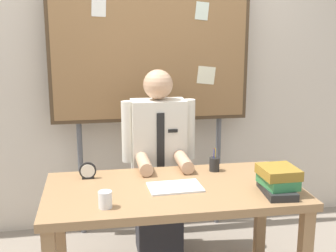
% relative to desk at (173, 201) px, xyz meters
% --- Properties ---
extents(back_wall, '(6.40, 0.08, 2.70)m').
position_rel_desk_xyz_m(back_wall, '(0.00, 1.20, 0.68)').
color(back_wall, beige).
rests_on(back_wall, ground_plane).
extents(desk, '(1.58, 0.82, 0.76)m').
position_rel_desk_xyz_m(desk, '(0.00, 0.00, 0.00)').
color(desk, '#9E754C').
rests_on(desk, ground_plane).
extents(person, '(0.55, 0.56, 1.43)m').
position_rel_desk_xyz_m(person, '(0.00, 0.60, 0.00)').
color(person, '#2D2D33').
rests_on(person, ground_plane).
extents(bulletin_board, '(1.62, 0.09, 2.21)m').
position_rel_desk_xyz_m(bulletin_board, '(0.00, 0.99, 0.90)').
color(bulletin_board, '#4C3823').
rests_on(bulletin_board, ground_plane).
extents(book_stack, '(0.22, 0.31, 0.16)m').
position_rel_desk_xyz_m(book_stack, '(0.60, -0.21, 0.17)').
color(book_stack, '#262626').
rests_on(book_stack, desk).
extents(open_notebook, '(0.34, 0.23, 0.01)m').
position_rel_desk_xyz_m(open_notebook, '(0.01, -0.02, 0.10)').
color(open_notebook, white).
rests_on(open_notebook, desk).
extents(desk_clock, '(0.11, 0.04, 0.11)m').
position_rel_desk_xyz_m(desk_clock, '(-0.52, 0.25, 0.14)').
color(desk_clock, black).
rests_on(desk_clock, desk).
extents(coffee_mug, '(0.08, 0.08, 0.09)m').
position_rel_desk_xyz_m(coffee_mug, '(-0.43, -0.25, 0.14)').
color(coffee_mug, white).
rests_on(coffee_mug, desk).
extents(pen_holder, '(0.07, 0.07, 0.16)m').
position_rel_desk_xyz_m(pen_holder, '(0.34, 0.26, 0.14)').
color(pen_holder, '#262626').
rests_on(pen_holder, desk).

